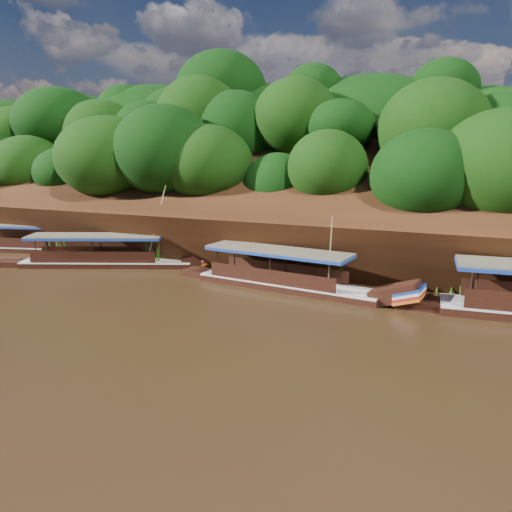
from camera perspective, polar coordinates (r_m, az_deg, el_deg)
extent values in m
plane|color=black|center=(23.25, -0.24, -8.42)|extent=(160.00, 160.00, 0.00)
cube|color=black|center=(37.28, 9.78, 4.71)|extent=(120.00, 16.12, 13.64)
cube|color=black|center=(47.46, 12.56, 1.86)|extent=(120.00, 24.00, 12.00)
ellipsoid|color=#13460B|center=(57.14, -19.64, 12.20)|extent=(20.00, 10.00, 8.00)
ellipsoid|color=#13460B|center=(38.22, 0.62, 5.06)|extent=(18.00, 8.00, 6.40)
ellipsoid|color=#13460B|center=(43.83, 12.33, 13.15)|extent=(24.00, 11.00, 8.40)
cube|color=black|center=(29.89, 3.66, -3.77)|extent=(11.55, 3.42, 0.85)
cube|color=silver|center=(29.79, 3.67, -3.02)|extent=(11.55, 3.49, 0.09)
cube|color=black|center=(27.55, 15.67, -4.14)|extent=(2.87, 1.87, 1.60)
cube|color=#173997|center=(27.32, 17.15, -3.75)|extent=(1.58, 1.78, 0.58)
cube|color=#AD2013|center=(27.40, 17.11, -4.40)|extent=(1.58, 1.78, 0.58)
cube|color=brown|center=(29.68, 2.50, 0.67)|extent=(9.13, 3.44, 0.11)
cube|color=#173997|center=(29.70, 2.49, 0.45)|extent=(9.13, 3.44, 0.17)
cylinder|color=tan|center=(27.65, 8.47, 0.29)|extent=(0.42, 0.88, 4.20)
cube|color=black|center=(37.22, -16.55, -1.10)|extent=(11.89, 6.47, 0.82)
cube|color=silver|center=(37.13, -16.58, -0.51)|extent=(11.91, 6.53, 0.09)
cube|color=black|center=(35.62, -6.17, -0.19)|extent=(3.19, 2.48, 1.62)
cube|color=#173997|center=(35.48, -4.97, 0.24)|extent=(1.96, 2.01, 0.60)
cube|color=#AD2013|center=(35.54, -4.96, -0.25)|extent=(1.96, 2.01, 0.60)
cube|color=brown|center=(37.04, -17.86, 2.23)|extent=(9.59, 5.75, 0.11)
cube|color=#173997|center=(37.06, -17.85, 2.06)|extent=(9.59, 5.75, 0.16)
cylinder|color=tan|center=(35.54, -11.31, 3.69)|extent=(0.91, 1.45, 5.20)
cube|color=black|center=(45.68, -25.72, 0.56)|extent=(10.64, 4.83, 0.81)
cube|color=silver|center=(45.61, -25.77, 1.04)|extent=(10.66, 4.89, 0.09)
cube|color=black|center=(42.63, -19.13, 1.22)|extent=(2.82, 2.13, 1.51)
cube|color=#173997|center=(42.29, -18.36, 1.57)|extent=(1.67, 1.85, 0.54)
cube|color=#AD2013|center=(42.35, -18.33, 1.16)|extent=(1.67, 1.85, 0.54)
cube|color=brown|center=(45.71, -26.66, 3.26)|extent=(8.54, 4.48, 0.11)
cube|color=#173997|center=(45.72, -26.65, 3.13)|extent=(8.54, 4.48, 0.16)
cone|color=#2E5715|center=(47.61, -26.75, 1.97)|extent=(1.50, 1.50, 1.76)
cone|color=#2E5715|center=(42.15, -21.93, 1.21)|extent=(1.50, 1.50, 1.72)
cone|color=#2E5715|center=(36.61, -11.56, 0.58)|extent=(1.50, 1.50, 2.05)
cone|color=#2E5715|center=(33.14, -2.50, -0.95)|extent=(1.50, 1.50, 1.39)
cone|color=#2E5715|center=(31.63, 8.73, -1.49)|extent=(1.50, 1.50, 1.62)
cone|color=#2E5715|center=(30.67, 21.38, -2.31)|extent=(1.50, 1.50, 1.94)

